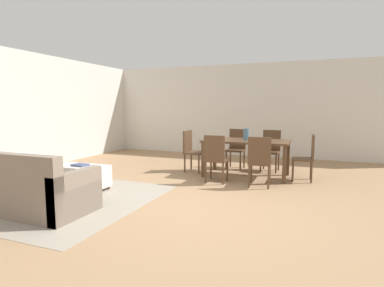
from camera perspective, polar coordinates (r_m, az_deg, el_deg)
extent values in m
plane|color=#9E7A56|center=(4.71, -0.11, -11.12)|extent=(10.80, 10.80, 0.00)
cube|color=silver|center=(9.31, 11.37, 6.01)|extent=(9.00, 0.12, 2.70)
cube|color=silver|center=(7.72, -31.43, 5.05)|extent=(0.12, 11.00, 2.70)
cube|color=gray|center=(5.46, -23.77, -9.13)|extent=(3.00, 2.80, 0.01)
cube|color=gray|center=(5.06, -28.58, -8.20)|extent=(2.05, 0.87, 0.42)
cube|color=gray|center=(4.36, -20.46, -8.74)|extent=(0.14, 0.87, 0.62)
cube|color=tan|center=(5.07, -31.25, -4.03)|extent=(0.33, 0.10, 0.33)
cube|color=silver|center=(4.78, -27.99, -3.95)|extent=(0.41, 0.15, 0.41)
cube|color=silver|center=(4.48, -24.86, -4.75)|extent=(0.36, 0.10, 0.36)
cube|color=silver|center=(5.78, -19.79, -5.63)|extent=(0.96, 0.49, 0.37)
cylinder|color=#513823|center=(6.25, -21.50, -6.81)|extent=(0.05, 0.05, 0.06)
cylinder|color=#513823|center=(5.72, -15.14, -7.83)|extent=(0.05, 0.05, 0.06)
cylinder|color=#513823|center=(5.98, -24.07, -7.53)|extent=(0.05, 0.05, 0.06)
cylinder|color=#513823|center=(5.42, -17.63, -8.71)|extent=(0.05, 0.05, 0.06)
cube|color=#513823|center=(6.55, 9.97, 0.45)|extent=(1.74, 0.92, 0.04)
cube|color=#513823|center=(7.18, 4.21, -1.98)|extent=(0.07, 0.07, 0.72)
cube|color=#513823|center=(6.88, 17.20, -2.64)|extent=(0.07, 0.07, 0.72)
cube|color=#513823|center=(6.43, 2.09, -2.98)|extent=(0.07, 0.07, 0.72)
cube|color=#513823|center=(6.10, 16.62, -3.79)|extent=(0.07, 0.07, 0.72)
cube|color=#513823|center=(5.98, 4.58, -3.05)|extent=(0.41, 0.41, 0.04)
cube|color=#513823|center=(5.77, 4.11, -0.84)|extent=(0.40, 0.05, 0.47)
cylinder|color=#513823|center=(6.23, 3.49, -4.75)|extent=(0.04, 0.04, 0.41)
cylinder|color=#513823|center=(6.14, 6.53, -4.95)|extent=(0.04, 0.04, 0.41)
cylinder|color=#513823|center=(5.91, 2.51, -5.37)|extent=(0.04, 0.04, 0.41)
cylinder|color=#513823|center=(5.82, 5.71, -5.60)|extent=(0.04, 0.04, 0.41)
cube|color=#513823|center=(5.79, 12.38, -3.51)|extent=(0.43, 0.43, 0.04)
cube|color=#513823|center=(5.57, 12.28, -1.25)|extent=(0.40, 0.07, 0.47)
cylinder|color=#513823|center=(6.01, 10.85, -5.28)|extent=(0.04, 0.04, 0.41)
cylinder|color=#513823|center=(5.99, 14.10, -5.42)|extent=(0.04, 0.04, 0.41)
cylinder|color=#513823|center=(5.68, 10.46, -5.97)|extent=(0.04, 0.04, 0.41)
cylinder|color=#513823|center=(5.65, 13.90, -6.12)|extent=(0.04, 0.04, 0.41)
cube|color=#513823|center=(7.38, 7.99, -1.24)|extent=(0.42, 0.42, 0.04)
cube|color=#513823|center=(7.52, 8.40, 0.86)|extent=(0.40, 0.06, 0.47)
cylinder|color=#513823|center=(7.21, 8.88, -3.25)|extent=(0.04, 0.04, 0.41)
cylinder|color=#513823|center=(7.31, 6.30, -3.08)|extent=(0.04, 0.04, 0.41)
cylinder|color=#513823|center=(7.53, 9.56, -2.84)|extent=(0.04, 0.04, 0.41)
cylinder|color=#513823|center=(7.63, 7.09, -2.68)|extent=(0.04, 0.04, 0.41)
cube|color=#513823|center=(7.21, 14.15, -1.57)|extent=(0.42, 0.42, 0.04)
cube|color=#513823|center=(7.35, 14.47, 0.59)|extent=(0.40, 0.06, 0.47)
cylinder|color=#513823|center=(7.05, 15.19, -3.64)|extent=(0.04, 0.04, 0.41)
cylinder|color=#513823|center=(7.11, 12.49, -3.47)|extent=(0.04, 0.04, 0.41)
cylinder|color=#513823|center=(7.38, 15.64, -3.19)|extent=(0.04, 0.04, 0.41)
cylinder|color=#513823|center=(7.44, 13.06, -3.04)|extent=(0.04, 0.04, 0.41)
cube|color=#513823|center=(6.45, 19.64, -2.70)|extent=(0.42, 0.42, 0.04)
cube|color=#513823|center=(6.42, 21.34, -0.52)|extent=(0.06, 0.40, 0.47)
cylinder|color=#513823|center=(6.33, 18.03, -4.90)|extent=(0.04, 0.04, 0.41)
cylinder|color=#513823|center=(6.66, 18.09, -4.33)|extent=(0.04, 0.04, 0.41)
cylinder|color=#513823|center=(6.33, 21.12, -5.01)|extent=(0.04, 0.04, 0.41)
cylinder|color=#513823|center=(6.66, 21.02, -4.44)|extent=(0.04, 0.04, 0.41)
cube|color=#513823|center=(6.92, 0.53, -1.70)|extent=(0.42, 0.42, 0.04)
cube|color=#513823|center=(6.97, -0.82, 0.47)|extent=(0.06, 0.40, 0.47)
cylinder|color=#513823|center=(7.05, 2.35, -3.40)|extent=(0.04, 0.04, 0.41)
cylinder|color=#513823|center=(6.74, 1.26, -3.87)|extent=(0.04, 0.04, 0.41)
cylinder|color=#513823|center=(7.18, -0.16, -3.21)|extent=(0.04, 0.04, 0.41)
cylinder|color=#513823|center=(6.88, -1.35, -3.65)|extent=(0.04, 0.04, 0.41)
cylinder|color=slate|center=(6.56, 9.93, 1.70)|extent=(0.11, 0.11, 0.24)
cube|color=#3F4C72|center=(5.71, -19.85, -3.73)|extent=(0.27, 0.22, 0.03)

